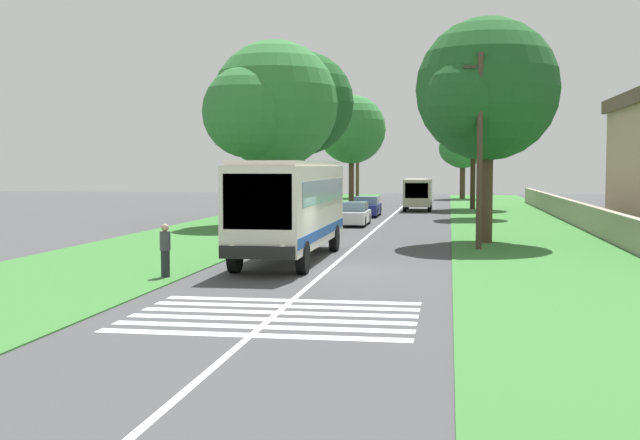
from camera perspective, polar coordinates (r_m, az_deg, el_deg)
name	(u,v)px	position (r m, az deg, el deg)	size (l,w,h in m)	color
ground	(326,272)	(27.56, 0.41, -3.62)	(160.00, 160.00, 0.00)	#424244
grass_verge_left	(216,232)	(43.92, -7.26, -0.87)	(120.00, 8.00, 0.04)	#387533
grass_verge_right	(532,237)	(42.37, 14.56, -1.13)	(120.00, 8.00, 0.04)	#387533
centre_line	(369,235)	(42.37, 3.45, -1.03)	(110.00, 0.16, 0.01)	silver
coach_bus	(291,203)	(30.79, -2.02, 1.16)	(11.16, 2.62, 3.73)	silver
zebra_crossing	(274,316)	(19.52, -3.24, -6.69)	(4.95, 6.80, 0.01)	silver
trailing_car_0	(353,214)	(48.92, 2.33, 0.39)	(4.30, 1.78, 1.43)	silver
trailing_car_1	(367,207)	(57.77, 3.28, 0.90)	(4.30, 1.78, 1.43)	navy
trailing_minibus_0	(418,191)	(65.82, 6.85, 2.00)	(6.00, 2.14, 2.53)	#BFB299
roadside_tree_left_0	(299,106)	(58.89, -1.48, 7.94)	(8.95, 7.40, 11.71)	brown
roadside_tree_left_1	(270,108)	(49.14, -3.48, 7.83)	(9.19, 7.59, 11.00)	#3D2D1E
roadside_tree_left_2	(356,136)	(91.63, 2.53, 5.87)	(6.53, 5.29, 9.68)	brown
roadside_tree_left_3	(350,131)	(78.54, 2.12, 6.22)	(7.57, 6.55, 10.31)	#4C3826
roadside_tree_right_0	(485,93)	(38.46, 11.41, 8.69)	(7.38, 6.52, 10.27)	#4C3826
roadside_tree_right_1	(472,118)	(68.55, 10.54, 7.01)	(7.56, 6.61, 10.92)	#3D2D1E
roadside_tree_right_2	(479,107)	(57.61, 11.05, 7.77)	(5.66, 4.79, 10.16)	brown
roadside_tree_right_3	(461,147)	(89.98, 9.82, 5.06)	(6.19, 5.07, 8.30)	#4C3826
utility_pole	(480,148)	(35.14, 11.08, 4.95)	(0.24, 1.40, 8.26)	#473828
roadside_wall	(586,217)	(47.70, 18.06, 0.21)	(70.00, 0.40, 1.40)	#9E937F
pedestrian	(165,250)	(26.31, -10.74, -2.05)	(0.34, 0.34, 1.69)	#26262D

